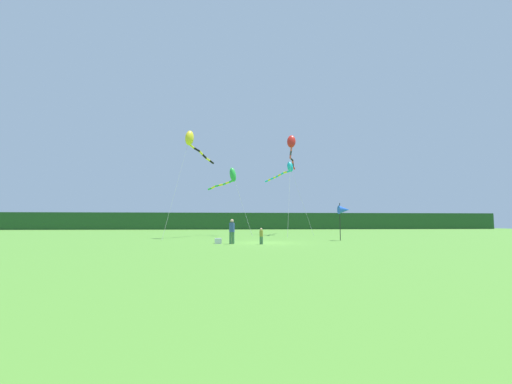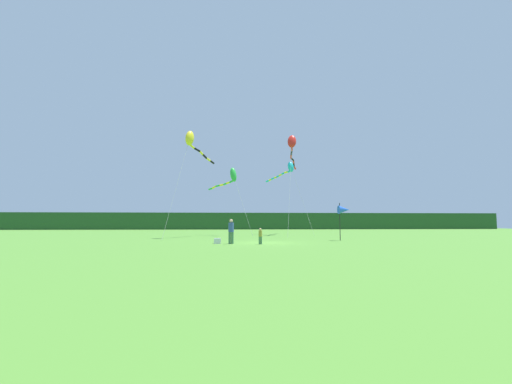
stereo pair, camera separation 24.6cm
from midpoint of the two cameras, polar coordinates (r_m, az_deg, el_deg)
name	(u,v)px [view 1 (the left image)]	position (r m, az deg, el deg)	size (l,w,h in m)	color
ground_plane	(264,243)	(25.04, 0.99, -8.41)	(120.00, 120.00, 0.00)	#4C842D
distant_treeline	(238,221)	(69.90, -3.05, -4.82)	(108.00, 3.42, 3.30)	#234C23
person_adult	(232,230)	(23.85, -4.30, -6.30)	(0.37, 0.37, 1.69)	#3F724C
person_child	(261,235)	(23.41, 0.57, -7.16)	(0.24, 0.24, 1.09)	#3F724C
cooler_box	(218,241)	(24.33, -6.57, -8.05)	(0.47, 0.34, 0.36)	silver
banner_flag_pole	(344,210)	(28.98, 14.09, -2.91)	(0.90, 0.70, 3.04)	black
kite_cyan	(287,169)	(41.02, 5.01, 3.79)	(4.80, 5.50, 8.64)	#B2B2B2
kite_green	(231,177)	(38.29, -4.40, 2.55)	(4.88, 4.86, 7.57)	#B2B2B2
kite_red	(291,146)	(40.60, 5.71, 7.63)	(3.23, 11.48, 11.50)	#B2B2B2
kite_yellow	(192,141)	(33.98, -10.80, 8.29)	(3.97, 8.08, 10.27)	#B2B2B2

